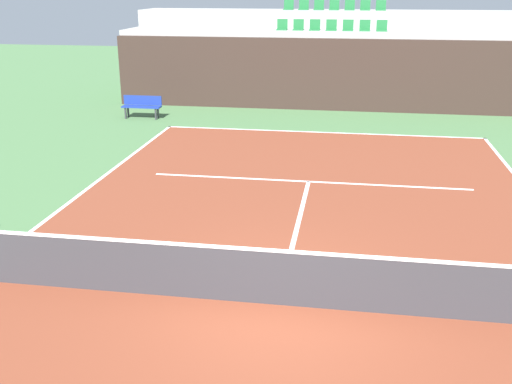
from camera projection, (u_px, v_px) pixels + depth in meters
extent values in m
plane|color=#477042|center=(278.00, 305.00, 9.60)|extent=(80.00, 80.00, 0.00)
cube|color=brown|center=(278.00, 305.00, 9.60)|extent=(11.00, 24.00, 0.01)
cube|color=white|center=(321.00, 132.00, 20.73)|extent=(11.00, 0.10, 0.00)
cube|color=white|center=(309.00, 182.00, 15.56)|extent=(8.26, 0.10, 0.00)
cube|color=white|center=(297.00, 228.00, 12.58)|extent=(0.10, 6.40, 0.00)
cube|color=#33231E|center=(328.00, 75.00, 24.02)|extent=(17.51, 0.30, 2.84)
cube|color=#9E9E99|center=(330.00, 68.00, 25.24)|extent=(17.51, 2.40, 3.05)
cube|color=#9E9E99|center=(332.00, 53.00, 27.36)|extent=(17.51, 2.40, 3.77)
cube|color=#1E6633|center=(282.00, 30.00, 25.04)|extent=(0.44, 0.44, 0.04)
cube|color=#1E6633|center=(282.00, 24.00, 25.16)|extent=(0.44, 0.04, 0.40)
cube|color=#1E6633|center=(298.00, 30.00, 24.94)|extent=(0.44, 0.44, 0.04)
cube|color=#1E6633|center=(299.00, 24.00, 25.05)|extent=(0.44, 0.04, 0.40)
cube|color=#1E6633|center=(315.00, 30.00, 24.84)|extent=(0.44, 0.44, 0.04)
cube|color=#1E6633|center=(315.00, 24.00, 24.95)|extent=(0.44, 0.04, 0.40)
cube|color=#1E6633|center=(331.00, 30.00, 24.73)|extent=(0.44, 0.44, 0.04)
cube|color=#1E6633|center=(332.00, 24.00, 24.85)|extent=(0.44, 0.04, 0.40)
cube|color=#1E6633|center=(348.00, 30.00, 24.63)|extent=(0.44, 0.44, 0.04)
cube|color=#1E6633|center=(348.00, 25.00, 24.74)|extent=(0.44, 0.04, 0.40)
cube|color=#1E6633|center=(365.00, 31.00, 24.53)|extent=(0.44, 0.44, 0.04)
cube|color=#1E6633|center=(365.00, 25.00, 24.64)|extent=(0.44, 0.04, 0.40)
cube|color=#1E6633|center=(382.00, 31.00, 24.42)|extent=(0.44, 0.44, 0.04)
cube|color=#1E6633|center=(382.00, 25.00, 24.54)|extent=(0.44, 0.04, 0.40)
cube|color=#1E6633|center=(288.00, 9.00, 27.04)|extent=(0.44, 0.44, 0.04)
cube|color=#1E6633|center=(289.00, 4.00, 27.16)|extent=(0.44, 0.04, 0.40)
cube|color=#1E6633|center=(303.00, 10.00, 26.94)|extent=(0.44, 0.44, 0.04)
cube|color=#1E6633|center=(304.00, 4.00, 27.05)|extent=(0.44, 0.04, 0.40)
cube|color=#1E6633|center=(319.00, 10.00, 26.84)|extent=(0.44, 0.44, 0.04)
cube|color=#1E6633|center=(319.00, 4.00, 26.95)|extent=(0.44, 0.04, 0.40)
cube|color=#1E6633|center=(334.00, 10.00, 26.73)|extent=(0.44, 0.44, 0.04)
cube|color=#1E6633|center=(334.00, 4.00, 26.85)|extent=(0.44, 0.04, 0.40)
cube|color=#1E6633|center=(349.00, 10.00, 26.63)|extent=(0.44, 0.44, 0.04)
cube|color=#1E6633|center=(350.00, 4.00, 26.74)|extent=(0.44, 0.04, 0.40)
cube|color=#1E6633|center=(365.00, 10.00, 26.53)|extent=(0.44, 0.44, 0.04)
cube|color=#1E6633|center=(365.00, 5.00, 26.64)|extent=(0.44, 0.04, 0.40)
cube|color=#1E6633|center=(381.00, 10.00, 26.42)|extent=(0.44, 0.44, 0.04)
cube|color=#1E6633|center=(381.00, 5.00, 26.54)|extent=(0.44, 0.04, 0.40)
cube|color=#333338|center=(278.00, 279.00, 9.44)|extent=(10.90, 0.02, 0.92)
cube|color=white|center=(279.00, 251.00, 9.28)|extent=(10.90, 0.04, 0.05)
cube|color=navy|center=(141.00, 107.00, 22.78)|extent=(1.50, 0.40, 0.05)
cube|color=navy|center=(143.00, 100.00, 22.87)|extent=(1.50, 0.04, 0.36)
cube|color=#2D2D33|center=(126.00, 113.00, 22.81)|extent=(0.06, 0.06, 0.42)
cube|color=#2D2D33|center=(156.00, 114.00, 22.63)|extent=(0.06, 0.06, 0.42)
cube|color=#2D2D33|center=(128.00, 112.00, 23.08)|extent=(0.06, 0.06, 0.42)
cube|color=#2D2D33|center=(158.00, 113.00, 22.89)|extent=(0.06, 0.06, 0.42)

